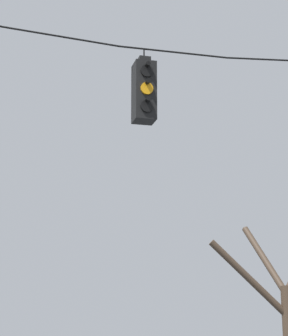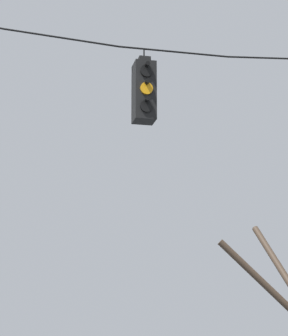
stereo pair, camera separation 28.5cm
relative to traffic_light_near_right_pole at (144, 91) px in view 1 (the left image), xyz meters
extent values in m
cylinder|color=black|center=(-1.33, 0.00, 0.79)|extent=(1.84, 0.03, 0.15)
cylinder|color=black|center=(0.51, 0.00, 0.73)|extent=(1.84, 0.03, 0.03)
cylinder|color=black|center=(2.35, 0.00, 0.79)|extent=(1.84, 0.03, 0.15)
cube|color=black|center=(0.00, 0.00, -0.02)|extent=(0.34, 0.34, 0.98)
cube|color=black|center=(0.00, 0.00, 0.52)|extent=(0.19, 0.19, 0.10)
cylinder|color=black|center=(0.00, 0.00, 0.65)|extent=(0.02, 0.02, 0.15)
cylinder|color=black|center=(0.00, -0.18, 0.28)|extent=(0.20, 0.03, 0.20)
cylinder|color=black|center=(0.00, -0.23, 0.37)|extent=(0.07, 0.12, 0.07)
cylinder|color=orange|center=(0.00, -0.18, -0.02)|extent=(0.20, 0.03, 0.20)
cylinder|color=black|center=(0.00, -0.23, 0.07)|extent=(0.07, 0.12, 0.07)
cylinder|color=black|center=(0.00, -0.18, -0.31)|extent=(0.20, 0.03, 0.20)
cylinder|color=black|center=(0.00, -0.23, -0.22)|extent=(0.07, 0.12, 0.07)
cylinder|color=black|center=(0.00, 0.18, 0.28)|extent=(0.20, 0.03, 0.20)
cylinder|color=black|center=(0.00, 0.23, 0.37)|extent=(0.07, 0.12, 0.07)
cylinder|color=orange|center=(0.00, 0.18, -0.02)|extent=(0.20, 0.03, 0.20)
cylinder|color=black|center=(0.00, 0.23, 0.07)|extent=(0.07, 0.12, 0.07)
cylinder|color=black|center=(0.00, 0.18, -0.31)|extent=(0.20, 0.03, 0.20)
cylinder|color=black|center=(0.00, 0.23, -0.22)|extent=(0.07, 0.12, 0.07)
cylinder|color=#423326|center=(4.79, 7.19, -2.33)|extent=(2.24, 0.47, 2.15)
cylinder|color=#423326|center=(5.64, 7.99, -1.73)|extent=(0.61, 2.04, 2.28)
camera|label=1|loc=(-2.40, -9.49, -3.73)|focal=70.00mm
camera|label=2|loc=(-2.12, -9.56, -3.73)|focal=70.00mm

